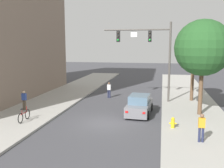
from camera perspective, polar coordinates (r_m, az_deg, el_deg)
name	(u,v)px	position (r m, az deg, el deg)	size (l,w,h in m)	color
ground_plane	(105,123)	(18.79, -1.59, -8.57)	(120.00, 120.00, 0.00)	#424247
sidewalk_left	(22,117)	(21.12, -19.20, -6.90)	(5.00, 60.00, 0.15)	#A8A59E
sidewalk_right	(199,127)	(18.53, 18.69, -9.07)	(5.00, 60.00, 0.15)	#A8A59E
traffic_signal_mast	(151,47)	(24.89, 8.54, 8.07)	(6.38, 0.38, 7.50)	#514C47
car_lead_grey	(139,105)	(20.98, 6.07, -4.72)	(2.02, 4.33, 1.60)	slate
pedestrian_sidewalk_left_walker	(24,99)	(22.74, -18.82, -3.21)	(0.36, 0.22, 1.64)	brown
pedestrian_crossing_road	(109,89)	(27.13, -0.67, -1.16)	(0.36, 0.22, 1.64)	#232847
pedestrian_sidewalk_right_walker	(202,126)	(15.45, 19.15, -8.83)	(0.36, 0.22, 1.64)	#232847
bicycle_leaning	(24,116)	(19.63, -18.84, -6.65)	(0.15, 1.77, 0.98)	black
fire_hydrant	(173,123)	(17.62, 13.28, -8.28)	(0.48, 0.24, 0.72)	gold
street_tree_nearest	(203,48)	(20.88, 19.43, 7.52)	(4.29, 4.29, 7.34)	brown
street_tree_second	(194,50)	(25.98, 17.60, 7.19)	(2.83, 2.83, 6.38)	brown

